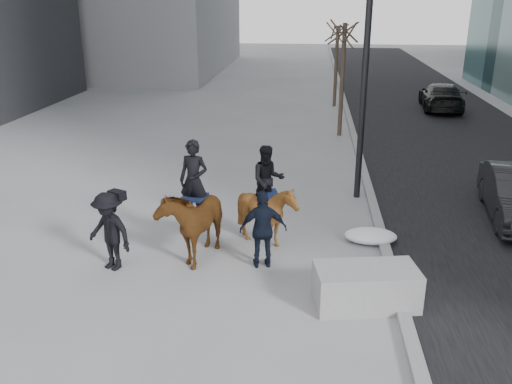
# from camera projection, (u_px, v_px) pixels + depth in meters

# --- Properties ---
(ground) EXTENTS (120.00, 120.00, 0.00)m
(ground) POSITION_uv_depth(u_px,v_px,m) (250.00, 278.00, 11.48)
(ground) COLOR gray
(ground) RESTS_ON ground
(road) EXTENTS (8.00, 90.00, 0.01)m
(road) POSITION_uv_depth(u_px,v_px,m) (467.00, 156.00, 20.16)
(road) COLOR black
(road) RESTS_ON ground
(curb) EXTENTS (0.25, 90.00, 0.12)m
(curb) POSITION_uv_depth(u_px,v_px,m) (358.00, 152.00, 20.52)
(curb) COLOR gray
(curb) RESTS_ON ground
(planter) EXTENTS (2.08, 1.29, 0.78)m
(planter) POSITION_uv_depth(u_px,v_px,m) (366.00, 287.00, 10.35)
(planter) COLOR #949497
(planter) RESTS_ON ground
(car_far) EXTENTS (2.32, 4.90, 1.38)m
(car_far) POSITION_uv_depth(u_px,v_px,m) (441.00, 96.00, 28.23)
(car_far) COLOR black
(car_far) RESTS_ON ground
(tree_near) EXTENTS (1.20, 1.20, 5.12)m
(tree_near) POSITION_uv_depth(u_px,v_px,m) (342.00, 75.00, 22.32)
(tree_near) COLOR #3D2F24
(tree_near) RESTS_ON ground
(tree_far) EXTENTS (1.20, 1.20, 4.64)m
(tree_far) POSITION_uv_depth(u_px,v_px,m) (336.00, 62.00, 28.57)
(tree_far) COLOR #3B2B22
(tree_far) RESTS_ON ground
(mounted_left) EXTENTS (1.38, 2.23, 2.68)m
(mounted_left) POSITION_uv_depth(u_px,v_px,m) (194.00, 215.00, 12.16)
(mounted_left) COLOR #4D2D0F
(mounted_left) RESTS_ON ground
(mounted_right) EXTENTS (1.58, 1.69, 2.40)m
(mounted_right) POSITION_uv_depth(u_px,v_px,m) (267.00, 206.00, 12.73)
(mounted_right) COLOR #502A10
(mounted_right) RESTS_ON ground
(feeder) EXTENTS (1.09, 0.94, 1.75)m
(feeder) POSITION_uv_depth(u_px,v_px,m) (263.00, 229.00, 11.68)
(feeder) COLOR black
(feeder) RESTS_ON ground
(camera_crew) EXTENTS (1.30, 1.07, 1.75)m
(camera_crew) POSITION_uv_depth(u_px,v_px,m) (109.00, 231.00, 11.58)
(camera_crew) COLOR black
(camera_crew) RESTS_ON ground
(lamppost) EXTENTS (0.25, 1.23, 9.09)m
(lamppost) POSITION_uv_depth(u_px,v_px,m) (368.00, 21.00, 14.49)
(lamppost) COLOR black
(lamppost) RESTS_ON ground
(snow_piles) EXTENTS (1.31, 3.61, 0.33)m
(snow_piles) POSITION_uv_depth(u_px,v_px,m) (377.00, 264.00, 11.72)
(snow_piles) COLOR white
(snow_piles) RESTS_ON ground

